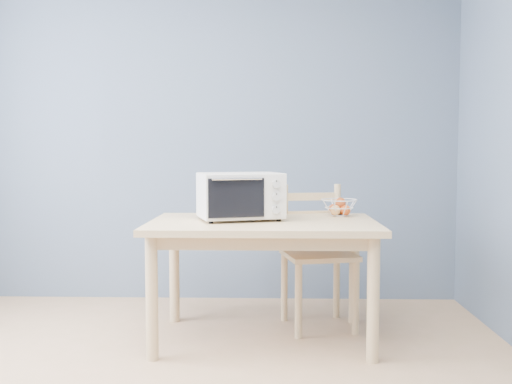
{
  "coord_description": "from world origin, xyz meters",
  "views": [
    {
      "loc": [
        0.54,
        -2.27,
        1.17
      ],
      "look_at": [
        0.45,
        1.23,
        0.93
      ],
      "focal_mm": 40.0,
      "sensor_mm": 36.0,
      "label": 1
    }
  ],
  "objects_px": {
    "dining_table": "(263,237)",
    "fruit_basket": "(339,207)",
    "toaster_oven": "(237,195)",
    "dining_chair": "(317,257)"
  },
  "relations": [
    {
      "from": "toaster_oven",
      "to": "fruit_basket",
      "type": "height_order",
      "value": "toaster_oven"
    },
    {
      "from": "fruit_basket",
      "to": "dining_table",
      "type": "bearing_deg",
      "value": -150.67
    },
    {
      "from": "dining_table",
      "to": "dining_chair",
      "type": "distance_m",
      "value": 0.51
    },
    {
      "from": "toaster_oven",
      "to": "fruit_basket",
      "type": "bearing_deg",
      "value": 3.36
    },
    {
      "from": "dining_table",
      "to": "dining_chair",
      "type": "xyz_separation_m",
      "value": [
        0.36,
        0.31,
        -0.18
      ]
    },
    {
      "from": "fruit_basket",
      "to": "toaster_oven",
      "type": "bearing_deg",
      "value": -159.56
    },
    {
      "from": "toaster_oven",
      "to": "dining_table",
      "type": "bearing_deg",
      "value": -29.1
    },
    {
      "from": "dining_table",
      "to": "fruit_basket",
      "type": "height_order",
      "value": "fruit_basket"
    },
    {
      "from": "toaster_oven",
      "to": "fruit_basket",
      "type": "distance_m",
      "value": 0.71
    },
    {
      "from": "dining_table",
      "to": "toaster_oven",
      "type": "xyz_separation_m",
      "value": [
        -0.16,
        0.03,
        0.26
      ]
    }
  ]
}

